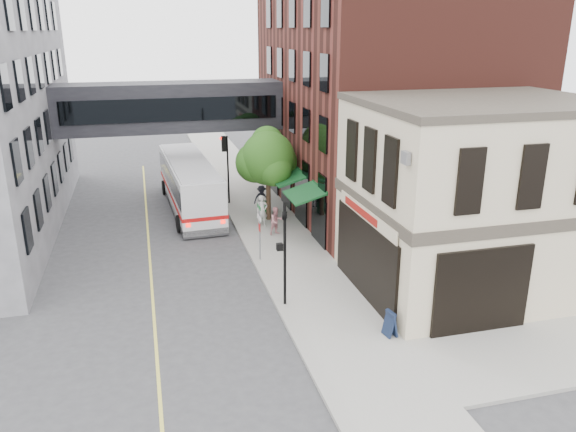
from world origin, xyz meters
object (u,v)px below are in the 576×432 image
pedestrian_a (262,211)px  pedestrian_b (276,221)px  bus (190,182)px  sandwich_board (390,323)px  newspaper_box (266,210)px  pedestrian_c (262,198)px

pedestrian_a → pedestrian_b: 1.58m
bus → sandwich_board: bearing=-72.6°
pedestrian_a → newspaper_box: 1.68m
newspaper_box → sandwich_board: bearing=-76.1°
newspaper_box → sandwich_board: newspaper_box is taller
pedestrian_b → newspaper_box: (0.05, 3.02, -0.28)m
pedestrian_a → sandwich_board: pedestrian_a is taller
pedestrian_a → pedestrian_c: pedestrian_a is taller
bus → pedestrian_c: size_ratio=7.11×
pedestrian_a → newspaper_box: size_ratio=1.83×
pedestrian_c → bus: bearing=141.9°
pedestrian_a → pedestrian_b: bearing=-80.8°
sandwich_board → pedestrian_b: bearing=88.8°
bus → pedestrian_a: (3.69, -4.99, -0.68)m
pedestrian_a → pedestrian_c: bearing=69.4°
pedestrian_b → pedestrian_a: bearing=92.5°
pedestrian_a → pedestrian_c: 2.97m
pedestrian_a → pedestrian_b: pedestrian_a is taller
pedestrian_a → sandwich_board: size_ratio=1.88×
pedestrian_b → newspaper_box: 3.04m
pedestrian_c → sandwich_board: (1.46, -16.23, -0.34)m
pedestrian_b → pedestrian_c: 4.40m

